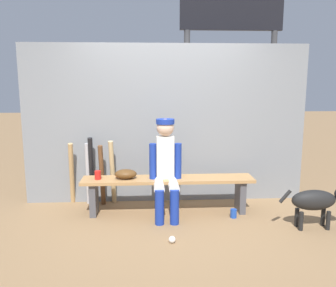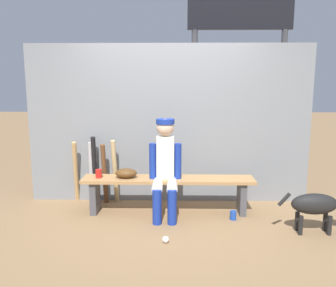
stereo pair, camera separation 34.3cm
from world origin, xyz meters
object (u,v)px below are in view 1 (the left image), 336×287
bat_wood_tan (72,173)px  dog (318,200)px  baseball_glove (126,174)px  cup_on_bench (98,175)px  bat_wood_dark (102,175)px  baseball (172,239)px  dugout_bench (168,186)px  cup_on_ground (233,213)px  bat_wood_natural (113,173)px  scoreboard (235,31)px  bat_aluminum_silver (88,174)px  bat_aluminum_black (91,171)px  player_seated (166,165)px

bat_wood_tan → dog: bat_wood_tan is taller
baseball_glove → cup_on_bench: 0.35m
baseball_glove → bat_wood_dark: (-0.34, 0.32, -0.10)m
bat_wood_tan → cup_on_bench: bat_wood_tan is taller
bat_wood_dark → baseball: bat_wood_dark is taller
cup_on_bench → dog: cup_on_bench is taller
dog → bat_wood_tan: bearing=161.9°
dugout_bench → baseball: bearing=-90.5°
bat_wood_dark → cup_on_ground: bat_wood_dark is taller
bat_wood_natural → dog: bearing=-21.1°
scoreboard → dog: 3.10m
bat_wood_natural → bat_aluminum_silver: 0.34m
bat_aluminum_black → cup_on_ground: (1.85, -0.60, -0.42)m
bat_aluminum_silver → dog: bat_aluminum_silver is taller
baseball → scoreboard: 3.67m
cup_on_ground → cup_on_bench: (-1.70, 0.21, 0.47)m
bat_wood_tan → bat_aluminum_black: bearing=-4.1°
bat_wood_natural → cup_on_ground: 1.71m
bat_aluminum_black → bat_aluminum_silver: 0.07m
baseball → cup_on_ground: 1.05m
bat_aluminum_black → cup_on_bench: bat_aluminum_black is taller
bat_aluminum_silver → dugout_bench: bearing=-19.8°
player_seated → scoreboard: size_ratio=0.34×
cup_on_bench → player_seated: bearing=-6.4°
bat_wood_dark → dog: bearing=-19.2°
baseball → dog: bearing=9.7°
dugout_bench → cup_on_ground: bearing=-15.5°
dugout_bench → bat_aluminum_black: bearing=160.0°
bat_aluminum_silver → dog: bearing=-19.3°
cup_on_ground → scoreboard: bearing=78.2°
bat_wood_natural → baseball: 1.50m
bat_aluminum_black → cup_on_ground: 1.99m
player_seated → cup_on_ground: bearing=-7.8°
bat_wood_dark → cup_on_bench: 0.34m
scoreboard → dog: bearing=-76.4°
player_seated → bat_wood_dark: player_seated is taller
baseball_glove → scoreboard: (1.73, 1.56, 1.97)m
bat_wood_natural → scoreboard: bearing=32.0°
baseball_glove → baseball: baseball_glove is taller
cup_on_ground → bat_aluminum_black: bearing=162.0°
bat_wood_natural → baseball: (0.74, -1.24, -0.42)m
cup_on_bench → dog: (2.60, -0.58, -0.19)m
baseball → scoreboard: size_ratio=0.02×
dugout_bench → cup_on_ground: (0.81, -0.23, -0.30)m
player_seated → dog: player_seated is taller
baseball → cup_on_bench: 1.33m
dugout_bench → baseball_glove: size_ratio=7.88×
dugout_bench → bat_aluminum_black: size_ratio=2.32×
dugout_bench → baseball: (-0.01, -0.88, -0.32)m
dog → bat_aluminum_silver: bearing=160.7°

